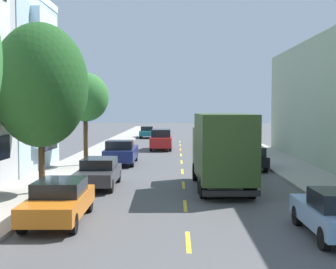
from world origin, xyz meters
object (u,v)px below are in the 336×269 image
parked_sedan_charcoal (99,172)px  delivery_box_truck (222,148)px  parked_sedan_forest (218,136)px  parked_hatchback_sky (336,213)px  parked_pickup_navy (121,152)px  street_tree_second (40,85)px  parked_wagon_black (249,156)px  parked_suv_silver (233,143)px  parked_hatchback_teal (147,132)px  parked_sedan_orange (59,200)px  moving_red_sedan (161,139)px  street_tree_third (85,97)px

parked_sedan_charcoal → delivery_box_truck: bearing=-6.8°
parked_sedan_forest → parked_hatchback_sky: bearing=-89.7°
parked_sedan_forest → parked_pickup_navy: size_ratio=0.85×
street_tree_second → parked_wagon_black: size_ratio=1.61×
parked_suv_silver → parked_hatchback_teal: parked_suv_silver is taller
parked_sedan_charcoal → parked_hatchback_teal: size_ratio=1.13×
parked_sedan_orange → parked_pickup_navy: parked_pickup_navy is taller
parked_sedan_forest → parked_sedan_charcoal: same height
moving_red_sedan → parked_sedan_orange: bearing=-95.5°
parked_sedan_orange → parked_wagon_black: bearing=58.0°
parked_hatchback_sky → parked_sedan_orange: (-8.90, 1.78, -0.01)m
street_tree_third → delivery_box_truck: 12.09m
parked_sedan_orange → parked_sedan_forest: bearing=76.5°
street_tree_third → delivery_box_truck: bearing=-46.0°
parked_hatchback_sky → parked_wagon_black: same height
street_tree_third → moving_red_sedan: street_tree_third is taller
parked_suv_silver → parked_pickup_navy: bearing=-143.4°
parked_sedan_orange → moving_red_sedan: bearing=84.5°
parked_sedan_charcoal → parked_sedan_orange: same height
parked_sedan_orange → delivery_box_truck: bearing=45.1°
parked_sedan_charcoal → parked_hatchback_sky: size_ratio=1.12×
street_tree_second → parked_sedan_charcoal: (2.19, 2.23, -4.19)m
street_tree_second → parked_wagon_black: street_tree_second is taller
street_tree_second → parked_sedan_charcoal: 5.22m
parked_sedan_charcoal → parked_hatchback_teal: 37.23m
street_tree_third → parked_sedan_charcoal: bearing=-74.3°
parked_sedan_orange → parked_hatchback_sky: bearing=-11.3°
parked_hatchback_sky → street_tree_second: bearing=149.1°
street_tree_third → parked_sedan_forest: size_ratio=1.35×
parked_sedan_orange → parked_hatchback_teal: (0.15, 44.20, 0.01)m
street_tree_second → parked_suv_silver: 21.17m
parked_sedan_forest → parked_sedan_charcoal: (-8.52, -29.30, 0.00)m
parked_sedan_charcoal → parked_hatchback_sky: 12.34m
parked_suv_silver → parked_sedan_charcoal: bearing=-118.7°
parked_wagon_black → parked_sedan_orange: bearing=-122.0°
parked_suv_silver → parked_hatchback_teal: (-8.58, 21.63, -0.23)m
delivery_box_truck → parked_hatchback_teal: (-6.07, 37.95, -1.26)m
parked_suv_silver → parked_hatchback_teal: size_ratio=1.20×
street_tree_second → parked_hatchback_sky: 13.37m
delivery_box_truck → parked_hatchback_teal: 38.45m
parked_sedan_charcoal → parked_suv_silver: 17.78m
street_tree_second → parked_hatchback_teal: bearing=86.9°
parked_sedan_charcoal → parked_hatchback_teal: parked_hatchback_teal is taller
street_tree_third → parked_hatchback_teal: size_ratio=1.53×
delivery_box_truck → parked_hatchback_sky: 8.56m
parked_sedan_charcoal → parked_wagon_black: 11.02m
delivery_box_truck → parked_sedan_forest: (2.50, 30.02, -1.27)m
delivery_box_truck → parked_wagon_black: 8.19m
parked_sedan_forest → parked_hatchback_teal: parked_hatchback_teal is taller
parked_suv_silver → street_tree_second: bearing=-121.0°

